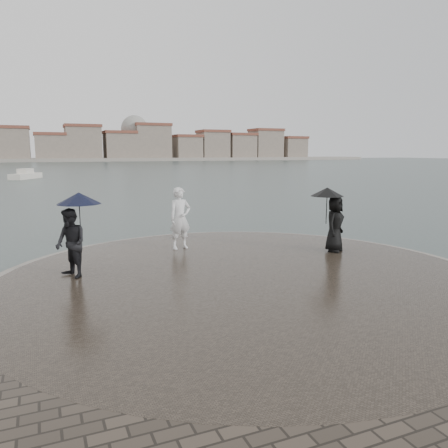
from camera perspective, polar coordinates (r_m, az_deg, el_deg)
name	(u,v)px	position (r m, az deg, el deg)	size (l,w,h in m)	color
ground	(332,348)	(8.08, 13.93, -15.45)	(400.00, 400.00, 0.00)	#2B3835
kerb_ring	(245,284)	(10.82, 2.71, -7.80)	(12.50, 12.50, 0.32)	gray
quay_tip	(245,283)	(10.81, 2.71, -7.69)	(11.90, 11.90, 0.36)	#2D261E
statue	(180,218)	(13.62, -5.74, 0.76)	(0.70, 0.46, 1.92)	silver
visitor_left	(73,231)	(11.05, -19.13, -0.88)	(1.25, 1.14, 2.04)	black
visitor_right	(333,216)	(13.54, 14.02, 1.07)	(1.25, 1.06, 1.95)	black
far_skyline	(31,145)	(166.54, -23.94, 9.37)	(260.00, 20.00, 37.00)	gray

